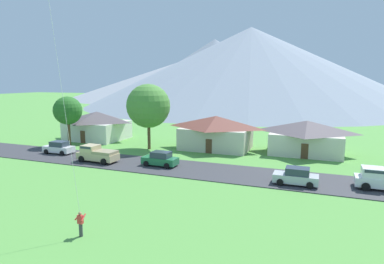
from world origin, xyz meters
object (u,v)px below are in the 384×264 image
(parked_car_green_west_end, at_px, (160,159))
(pickup_truck_sand_east_side, at_px, (97,154))
(house_leftmost, at_px, (97,125))
(tree_center, at_px, (68,111))
(pickup_truck_white_west_side, at_px, (384,179))
(parked_car_silver_mid_east, at_px, (296,176))
(house_right_center, at_px, (306,136))
(parked_car_white_east_end, at_px, (59,148))
(tree_near_left, at_px, (148,106))
(house_left_center, at_px, (216,132))

(parked_car_green_west_end, bearing_deg, pickup_truck_sand_east_side, -172.91)
(house_leftmost, bearing_deg, pickup_truck_sand_east_side, -53.41)
(tree_center, height_order, pickup_truck_white_west_side, tree_center)
(parked_car_green_west_end, height_order, pickup_truck_sand_east_side, pickup_truck_sand_east_side)
(parked_car_silver_mid_east, bearing_deg, house_right_center, 89.14)
(house_leftmost, height_order, parked_car_white_east_end, house_leftmost)
(tree_center, distance_m, parked_car_white_east_end, 7.34)
(tree_center, relative_size, parked_car_silver_mid_east, 1.81)
(parked_car_white_east_end, height_order, pickup_truck_sand_east_side, pickup_truck_sand_east_side)
(tree_near_left, relative_size, parked_car_white_east_end, 2.25)
(house_right_center, relative_size, tree_center, 1.34)
(tree_near_left, xyz_separation_m, parked_car_white_east_end, (-10.04, -7.34, -5.47))
(house_leftmost, xyz_separation_m, house_right_center, (33.78, 1.65, -0.11))
(parked_car_green_west_end, bearing_deg, parked_car_white_east_end, 176.88)
(tree_center, height_order, parked_car_white_east_end, tree_center)
(house_left_center, distance_m, parked_car_silver_mid_east, 18.32)
(house_leftmost, distance_m, pickup_truck_white_west_side, 43.08)
(tree_near_left, relative_size, pickup_truck_sand_east_side, 1.80)
(house_leftmost, distance_m, parked_car_white_east_end, 11.68)
(tree_center, xyz_separation_m, pickup_truck_white_west_side, (41.78, -6.21, -4.36))
(pickup_truck_sand_east_side, bearing_deg, parked_car_green_west_end, 7.09)
(house_right_center, xyz_separation_m, pickup_truck_white_west_side, (7.44, -14.14, -1.29))
(parked_car_silver_mid_east, bearing_deg, pickup_truck_white_west_side, 10.02)
(tree_near_left, bearing_deg, house_leftmost, 161.62)
(house_left_center, bearing_deg, parked_car_green_west_end, -104.84)
(tree_near_left, relative_size, parked_car_green_west_end, 2.24)
(parked_car_green_west_end, bearing_deg, tree_center, 162.24)
(house_leftmost, xyz_separation_m, parked_car_green_west_end, (18.09, -12.25, -1.59))
(house_right_center, relative_size, parked_car_green_west_end, 2.39)
(parked_car_green_west_end, distance_m, parked_car_white_east_end, 16.01)
(tree_near_left, distance_m, pickup_truck_sand_east_side, 10.88)
(house_leftmost, bearing_deg, parked_car_green_west_end, -34.09)
(house_leftmost, xyz_separation_m, tree_center, (-0.56, -6.27, 2.96))
(parked_car_green_west_end, xyz_separation_m, pickup_truck_sand_east_side, (-8.24, -1.02, 0.19))
(parked_car_green_west_end, bearing_deg, pickup_truck_white_west_side, -0.59)
(house_leftmost, height_order, pickup_truck_white_west_side, house_leftmost)
(house_leftmost, height_order, pickup_truck_sand_east_side, house_leftmost)
(house_left_center, relative_size, pickup_truck_sand_east_side, 2.00)
(pickup_truck_white_west_side, bearing_deg, parked_car_silver_mid_east, -169.98)
(house_leftmost, height_order, house_right_center, house_leftmost)
(house_right_center, height_order, parked_car_silver_mid_east, house_right_center)
(parked_car_silver_mid_east, bearing_deg, parked_car_green_west_end, 174.12)
(tree_near_left, height_order, parked_car_silver_mid_east, tree_near_left)
(pickup_truck_white_west_side, distance_m, pickup_truck_sand_east_side, 31.37)
(tree_center, height_order, parked_car_silver_mid_east, tree_center)
(tree_near_left, bearing_deg, parked_car_green_west_end, -54.08)
(house_leftmost, distance_m, house_left_center, 21.25)
(parked_car_silver_mid_east, distance_m, parked_car_white_east_end, 31.53)
(house_left_center, bearing_deg, tree_near_left, -158.00)
(parked_car_green_west_end, xyz_separation_m, parked_car_silver_mid_east, (15.45, -1.59, 0.00))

